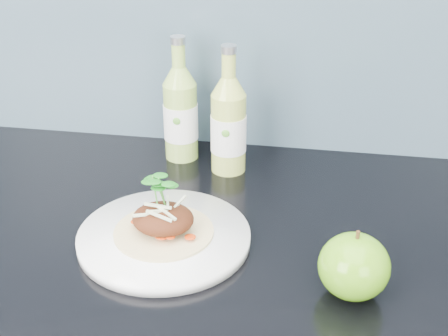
{
  "coord_description": "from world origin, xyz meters",
  "views": [
    {
      "loc": [
        0.13,
        0.89,
        1.43
      ],
      "look_at": [
        -0.0,
        1.69,
        1.0
      ],
      "focal_mm": 50.0,
      "sensor_mm": 36.0,
      "label": 1
    }
  ],
  "objects_px": {
    "cider_bottle_left": "(181,113)",
    "cider_bottle_right": "(229,125)",
    "dinner_plate": "(164,237)",
    "green_apple": "(354,266)"
  },
  "relations": [
    {
      "from": "dinner_plate",
      "to": "cider_bottle_right",
      "type": "distance_m",
      "value": 0.26
    },
    {
      "from": "cider_bottle_left",
      "to": "dinner_plate",
      "type": "bearing_deg",
      "value": -106.5
    },
    {
      "from": "dinner_plate",
      "to": "green_apple",
      "type": "relative_size",
      "value": 2.27
    },
    {
      "from": "green_apple",
      "to": "cider_bottle_right",
      "type": "distance_m",
      "value": 0.38
    },
    {
      "from": "dinner_plate",
      "to": "green_apple",
      "type": "bearing_deg",
      "value": -15.25
    },
    {
      "from": "cider_bottle_right",
      "to": "green_apple",
      "type": "bearing_deg",
      "value": -47.97
    },
    {
      "from": "dinner_plate",
      "to": "cider_bottle_left",
      "type": "distance_m",
      "value": 0.29
    },
    {
      "from": "cider_bottle_left",
      "to": "cider_bottle_right",
      "type": "xyz_separation_m",
      "value": [
        0.09,
        -0.04,
        0.0
      ]
    },
    {
      "from": "green_apple",
      "to": "cider_bottle_left",
      "type": "bearing_deg",
      "value": 131.21
    },
    {
      "from": "green_apple",
      "to": "cider_bottle_right",
      "type": "xyz_separation_m",
      "value": [
        -0.21,
        0.32,
        0.04
      ]
    }
  ]
}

